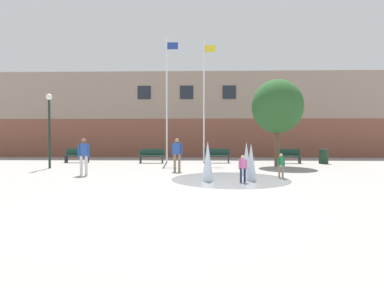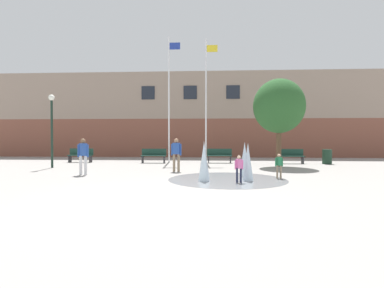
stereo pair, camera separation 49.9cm
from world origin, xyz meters
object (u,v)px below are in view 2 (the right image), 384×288
object	(u,v)px
child_with_pink_shirt	(239,167)
child_in_fountain	(279,164)
lamp_post_left_lane	(52,120)
park_bench_near_trashcan	(219,155)
adult_watching	(83,154)
street_tree_near_building	(279,106)
park_bench_under_right_flagpole	(154,155)
trash_can	(327,157)
flagpole_right	(206,97)
park_bench_far_left	(81,155)
flagpole_left	(169,96)
adult_near_bench	(176,152)
park_bench_far_right	(291,156)

from	to	relation	value
child_with_pink_shirt	child_in_fountain	xyz separation A→B (m)	(1.70, 1.20, 0.00)
child_with_pink_shirt	lamp_post_left_lane	distance (m)	10.86
park_bench_near_trashcan	adult_watching	size ratio (longest dim) A/B	1.01
lamp_post_left_lane	street_tree_near_building	size ratio (longest dim) A/B	0.80
park_bench_under_right_flagpole	trash_can	xyz separation A→B (m)	(10.83, -0.21, -0.03)
flagpole_right	lamp_post_left_lane	bearing A→B (deg)	-153.81
park_bench_far_left	flagpole_right	xyz separation A→B (m)	(8.29, 0.45, 3.81)
flagpole_left	lamp_post_left_lane	world-z (taller)	flagpole_left
park_bench_under_right_flagpole	street_tree_near_building	bearing A→B (deg)	-14.71
park_bench_far_left	adult_watching	bearing A→B (deg)	-65.44
adult_near_bench	flagpole_right	world-z (taller)	flagpole_right
adult_watching	street_tree_near_building	size ratio (longest dim) A/B	0.32
adult_watching	lamp_post_left_lane	xyz separation A→B (m)	(-2.98, 2.93, 1.64)
park_bench_far_right	flagpole_left	distance (m)	8.72
child_with_pink_shirt	lamp_post_left_lane	bearing A→B (deg)	-143.39
park_bench_near_trashcan	street_tree_near_building	bearing A→B (deg)	-34.10
child_with_pink_shirt	adult_watching	xyz separation A→B (m)	(-6.56, 1.86, 0.35)
park_bench_near_trashcan	flagpole_left	world-z (taller)	flagpole_left
child_with_pink_shirt	child_in_fountain	bearing A→B (deg)	98.48
adult_near_bench	trash_can	xyz separation A→B (m)	(8.83, 4.61, -0.48)
flagpole_left	street_tree_near_building	distance (m)	7.13
adult_watching	child_in_fountain	distance (m)	8.30
adult_watching	flagpole_right	distance (m)	9.40
child_in_fountain	lamp_post_left_lane	distance (m)	11.97
lamp_post_left_lane	trash_can	world-z (taller)	lamp_post_left_lane
adult_watching	street_tree_near_building	bearing A→B (deg)	-118.97
park_bench_far_right	flagpole_right	world-z (taller)	flagpole_right
park_bench_far_left	street_tree_near_building	bearing A→B (deg)	-9.92
park_bench_under_right_flagpole	street_tree_near_building	xyz separation A→B (m)	(7.49, -1.97, 2.91)
child_in_fountain	lamp_post_left_lane	xyz separation A→B (m)	(-11.24, 3.59, 1.99)
child_with_pink_shirt	adult_near_bench	xyz separation A→B (m)	(-2.65, 3.40, 0.35)
child_in_fountain	flagpole_left	size ratio (longest dim) A/B	0.12
flagpole_left	flagpole_right	xyz separation A→B (m)	(2.45, -0.00, -0.10)
park_bench_under_right_flagpole	park_bench_near_trashcan	bearing A→B (deg)	3.20
flagpole_right	trash_can	bearing A→B (deg)	-6.58
flagpole_right	street_tree_near_building	size ratio (longest dim) A/B	1.64
park_bench_far_left	lamp_post_left_lane	size ratio (longest dim) A/B	0.41
park_bench_far_left	adult_watching	world-z (taller)	adult_watching
adult_near_bench	child_with_pink_shirt	bearing A→B (deg)	139.42
park_bench_under_right_flagpole	adult_watching	distance (m)	6.65
lamp_post_left_lane	trash_can	xyz separation A→B (m)	(15.73, 3.21, -2.12)
park_bench_near_trashcan	child_in_fountain	world-z (taller)	child_in_fountain
child_with_pink_shirt	street_tree_near_building	bearing A→B (deg)	128.83
child_with_pink_shirt	adult_watching	world-z (taller)	adult_watching
child_with_pink_shirt	lamp_post_left_lane	world-z (taller)	lamp_post_left_lane
park_bench_under_right_flagpole	street_tree_near_building	size ratio (longest dim) A/B	0.32
flagpole_right	park_bench_far_left	bearing A→B (deg)	-176.89
flagpole_right	street_tree_near_building	xyz separation A→B (m)	(4.10, -2.62, -0.90)
park_bench_far_right	flagpole_left	size ratio (longest dim) A/B	0.19
flagpole_left	lamp_post_left_lane	xyz separation A→B (m)	(-5.83, -4.07, -1.82)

